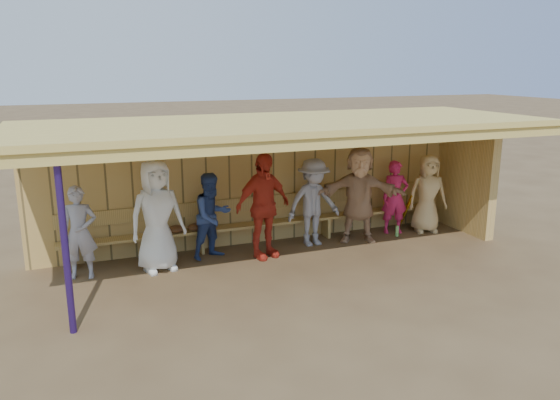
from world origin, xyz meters
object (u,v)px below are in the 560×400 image
(player_b, at_px, (157,216))
(player_d, at_px, (263,206))
(player_c, at_px, (212,216))
(player_a, at_px, (80,233))
(player_f, at_px, (359,195))
(player_h, at_px, (428,194))
(bench, at_px, (265,217))
(player_e, at_px, (313,202))
(player_g, at_px, (395,197))

(player_b, xyz_separation_m, player_d, (1.86, -0.05, 0.00))
(player_c, bearing_deg, player_a, 163.74)
(player_a, relative_size, player_f, 0.82)
(player_c, xyz_separation_m, player_h, (4.55, -0.08, 0.03))
(player_d, relative_size, bench, 0.25)
(player_f, xyz_separation_m, bench, (-1.76, 0.52, -0.41))
(player_e, bearing_deg, player_d, -168.71)
(player_c, height_order, player_h, player_h)
(player_c, height_order, bench, player_c)
(player_g, bearing_deg, player_e, -162.47)
(player_d, bearing_deg, player_b, 162.56)
(player_e, bearing_deg, bench, 150.09)
(player_b, bearing_deg, player_h, -9.78)
(player_h, bearing_deg, player_f, -163.56)
(player_a, height_order, bench, player_a)
(player_g, bearing_deg, bench, -171.95)
(player_a, bearing_deg, player_d, 9.58)
(player_d, height_order, player_f, player_d)
(player_f, height_order, bench, player_f)
(player_g, bearing_deg, player_d, -157.96)
(player_c, distance_m, player_g, 3.89)
(player_a, bearing_deg, player_f, 12.95)
(player_c, relative_size, player_g, 1.03)
(bench, bearing_deg, player_e, -26.26)
(player_h, bearing_deg, player_a, -164.09)
(player_e, bearing_deg, player_g, -0.56)
(player_a, distance_m, player_c, 2.24)
(player_d, xyz_separation_m, bench, (0.30, 0.71, -0.43))
(player_b, xyz_separation_m, player_c, (1.01, 0.26, -0.17))
(player_a, relative_size, player_h, 0.94)
(player_f, bearing_deg, player_g, 35.48)
(player_c, height_order, player_d, player_d)
(player_a, distance_m, player_f, 5.16)
(player_e, bearing_deg, player_h, -5.43)
(player_d, xyz_separation_m, player_g, (3.03, 0.40, -0.20))
(player_c, bearing_deg, bench, -0.63)
(player_h, bearing_deg, player_c, -165.62)
(player_f, distance_m, player_h, 1.64)
(player_h, bearing_deg, player_b, -162.77)
(player_a, relative_size, player_e, 0.91)
(player_a, bearing_deg, player_h, 13.12)
(player_b, relative_size, player_h, 1.17)
(player_a, xyz_separation_m, player_b, (1.23, -0.12, 0.18))
(player_e, xyz_separation_m, player_f, (0.93, -0.11, 0.10))
(player_a, xyz_separation_m, bench, (3.39, 0.54, -0.24))
(player_c, bearing_deg, player_g, -18.39)
(player_h, height_order, bench, player_h)
(player_h, bearing_deg, player_d, -161.13)
(player_e, relative_size, player_g, 1.12)
(player_e, height_order, player_f, player_f)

